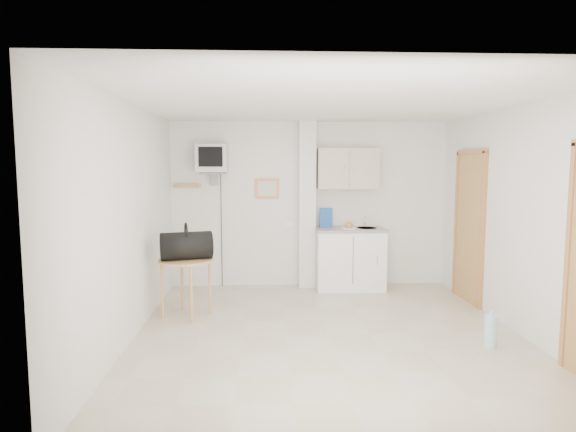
{
  "coord_description": "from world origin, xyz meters",
  "views": [
    {
      "loc": [
        -0.69,
        -5.07,
        1.85
      ],
      "look_at": [
        -0.41,
        0.6,
        1.25
      ],
      "focal_mm": 30.0,
      "sensor_mm": 36.0,
      "label": 1
    }
  ],
  "objects_px": {
    "duffel_bag": "(186,245)",
    "water_bottle": "(491,331)",
    "crt_television": "(212,159)",
    "round_table": "(186,266)"
  },
  "relations": [
    {
      "from": "crt_television",
      "to": "water_bottle",
      "type": "distance_m",
      "value": 4.3
    },
    {
      "from": "duffel_bag",
      "to": "water_bottle",
      "type": "xyz_separation_m",
      "value": [
        3.24,
        -1.16,
        -0.71
      ]
    },
    {
      "from": "crt_television",
      "to": "duffel_bag",
      "type": "bearing_deg",
      "value": -98.26
    },
    {
      "from": "crt_television",
      "to": "water_bottle",
      "type": "relative_size",
      "value": 5.61
    },
    {
      "from": "crt_television",
      "to": "round_table",
      "type": "bearing_deg",
      "value": -98.83
    },
    {
      "from": "crt_television",
      "to": "duffel_bag",
      "type": "distance_m",
      "value": 1.68
    },
    {
      "from": "round_table",
      "to": "water_bottle",
      "type": "distance_m",
      "value": 3.49
    },
    {
      "from": "crt_television",
      "to": "round_table",
      "type": "distance_m",
      "value": 1.85
    },
    {
      "from": "round_table",
      "to": "duffel_bag",
      "type": "height_order",
      "value": "duffel_bag"
    },
    {
      "from": "round_table",
      "to": "water_bottle",
      "type": "height_order",
      "value": "round_table"
    }
  ]
}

